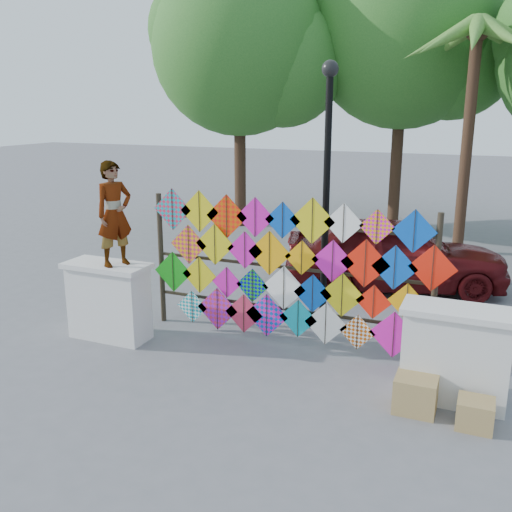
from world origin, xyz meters
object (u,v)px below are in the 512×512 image
at_px(kite_rack, 287,271).
at_px(vendor_woman, 114,214).
at_px(sedan, 395,253).
at_px(lamppost, 327,170).

distance_m(kite_rack, vendor_woman, 2.84).
bearing_deg(kite_rack, sedan, 72.75).
distance_m(kite_rack, sedan, 3.75).
height_order(sedan, lamppost, lamppost).
relative_size(kite_rack, sedan, 1.10).
distance_m(vendor_woman, lamppost, 3.59).
xyz_separation_m(kite_rack, vendor_woman, (-2.54, -0.92, 0.89)).
bearing_deg(lamppost, vendor_woman, -141.64).
distance_m(vendor_woman, sedan, 5.92).
bearing_deg(kite_rack, vendor_woman, -160.04).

